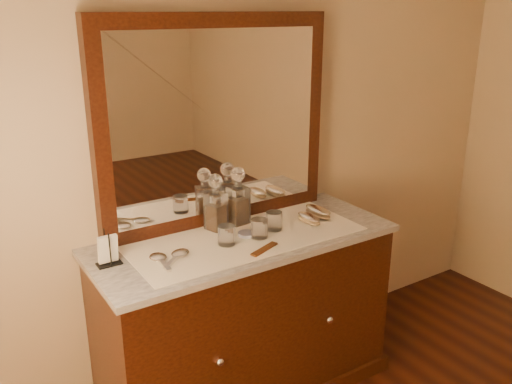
% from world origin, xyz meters
% --- Properties ---
extents(dresser_cabinet, '(1.40, 0.55, 0.82)m').
position_xyz_m(dresser_cabinet, '(0.00, 1.96, 0.41)').
color(dresser_cabinet, black).
rests_on(dresser_cabinet, floor).
extents(dresser_plinth, '(1.46, 0.59, 0.08)m').
position_xyz_m(dresser_plinth, '(0.00, 1.96, 0.04)').
color(dresser_plinth, black).
rests_on(dresser_plinth, floor).
extents(knob_left, '(0.04, 0.04, 0.04)m').
position_xyz_m(knob_left, '(-0.30, 1.67, 0.45)').
color(knob_left, silver).
rests_on(knob_left, dresser_cabinet).
extents(knob_right, '(0.04, 0.04, 0.04)m').
position_xyz_m(knob_right, '(0.30, 1.67, 0.45)').
color(knob_right, silver).
rests_on(knob_right, dresser_cabinet).
extents(marble_top, '(1.44, 0.59, 0.03)m').
position_xyz_m(marble_top, '(0.00, 1.96, 0.83)').
color(marble_top, silver).
rests_on(marble_top, dresser_cabinet).
extents(mirror_frame, '(1.20, 0.08, 1.00)m').
position_xyz_m(mirror_frame, '(0.00, 2.20, 1.35)').
color(mirror_frame, black).
rests_on(mirror_frame, marble_top).
extents(mirror_glass, '(1.06, 0.01, 0.86)m').
position_xyz_m(mirror_glass, '(0.00, 2.17, 1.35)').
color(mirror_glass, white).
rests_on(mirror_glass, marble_top).
extents(lace_runner, '(1.10, 0.45, 0.00)m').
position_xyz_m(lace_runner, '(0.00, 1.94, 0.85)').
color(lace_runner, white).
rests_on(lace_runner, marble_top).
extents(pin_dish, '(0.10, 0.10, 0.01)m').
position_xyz_m(pin_dish, '(0.01, 1.95, 0.86)').
color(pin_dish, white).
rests_on(pin_dish, lace_runner).
extents(comb, '(0.17, 0.09, 0.01)m').
position_xyz_m(comb, '(-0.01, 1.78, 0.86)').
color(comb, brown).
rests_on(comb, lace_runner).
extents(napkin_rack, '(0.10, 0.07, 0.15)m').
position_xyz_m(napkin_rack, '(-0.63, 2.02, 0.91)').
color(napkin_rack, black).
rests_on(napkin_rack, marble_top).
extents(decanter_left, '(0.11, 0.11, 0.28)m').
position_xyz_m(decanter_left, '(-0.07, 2.10, 0.96)').
color(decanter_left, brown).
rests_on(decanter_left, lace_runner).
extents(decanter_right, '(0.09, 0.09, 0.29)m').
position_xyz_m(decanter_right, '(0.06, 2.11, 0.96)').
color(decanter_right, brown).
rests_on(decanter_right, lace_runner).
extents(brush_near, '(0.07, 0.15, 0.04)m').
position_xyz_m(brush_near, '(0.36, 1.92, 0.87)').
color(brush_near, '#917959').
rests_on(brush_near, lace_runner).
extents(brush_far, '(0.08, 0.17, 0.05)m').
position_xyz_m(brush_far, '(0.45, 1.97, 0.88)').
color(brush_far, '#917959').
rests_on(brush_far, lace_runner).
extents(hand_mirror_outer, '(0.08, 0.19, 0.02)m').
position_xyz_m(hand_mirror_outer, '(-0.44, 1.93, 0.86)').
color(hand_mirror_outer, silver).
rests_on(hand_mirror_outer, lace_runner).
extents(hand_mirror_inner, '(0.18, 0.16, 0.02)m').
position_xyz_m(hand_mirror_inner, '(-0.35, 1.92, 0.86)').
color(hand_mirror_inner, silver).
rests_on(hand_mirror_inner, lace_runner).
extents(tumblers, '(0.36, 0.12, 0.09)m').
position_xyz_m(tumblers, '(0.03, 1.92, 0.90)').
color(tumblers, white).
rests_on(tumblers, lace_runner).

